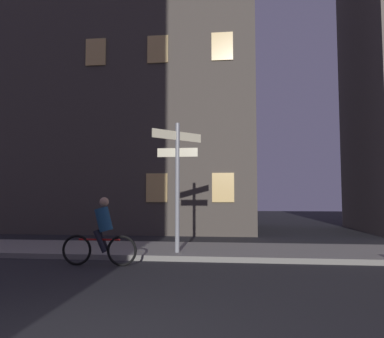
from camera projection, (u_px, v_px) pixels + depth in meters
sidewalk_kerb at (177, 250)px, 10.86m from camera, size 40.00×2.95×0.14m
signpost at (177, 174)px, 10.17m from camera, size 1.18×1.18×3.49m
cyclist at (102, 234)px, 8.86m from camera, size 1.82×0.32×1.61m
building_left_block at (122, 34)px, 20.29m from camera, size 13.80×7.51×20.82m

